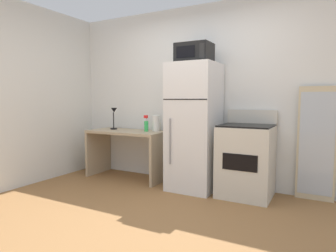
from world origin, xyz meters
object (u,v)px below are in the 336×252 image
desk_lamp (114,115)px  refrigerator (194,127)px  microwave (194,53)px  desk (127,144)px  spray_bottle (146,125)px  oven_range (246,160)px  leaning_mirror (316,144)px  paper_towel_roll (156,123)px

desk_lamp → refrigerator: refrigerator is taller
refrigerator → microwave: (0.00, -0.02, 0.99)m
desk → microwave: microwave is taller
desk → microwave: 1.76m
desk → spray_bottle: spray_bottle is taller
oven_range → leaning_mirror: bearing=17.9°
paper_towel_roll → microwave: 1.24m
leaning_mirror → desk: bearing=-174.6°
desk_lamp → microwave: bearing=-4.1°
microwave → oven_range: 1.56m
spray_bottle → refrigerator: bearing=-5.3°
spray_bottle → microwave: size_ratio=0.54×
refrigerator → leaning_mirror: size_ratio=1.23×
oven_range → spray_bottle: bearing=178.0°
paper_towel_roll → refrigerator: size_ratio=0.14×
refrigerator → paper_towel_roll: bearing=165.7°
microwave → leaning_mirror: microwave is taller
oven_range → desk: bearing=179.8°
desk → paper_towel_roll: bearing=19.8°
leaning_mirror → refrigerator: bearing=-169.5°
oven_range → paper_towel_roll: bearing=173.6°
microwave → oven_range: (0.71, 0.04, -1.39)m
desk_lamp → leaning_mirror: size_ratio=0.25×
desk → leaning_mirror: leaning_mirror is taller
paper_towel_roll → refrigerator: bearing=-14.3°
desk_lamp → paper_towel_roll: bearing=7.8°
paper_towel_roll → refrigerator: 0.75m
desk → leaning_mirror: 2.67m
microwave → oven_range: bearing=3.6°
desk_lamp → refrigerator: (1.46, -0.08, -0.13)m
spray_bottle → refrigerator: 0.84m
refrigerator → desk: bearing=178.6°
microwave → leaning_mirror: (1.50, 0.30, -1.15)m
desk_lamp → microwave: (1.46, -0.10, 0.86)m
spray_bottle → desk_lamp: bearing=179.4°
desk → desk_lamp: 0.55m
spray_bottle → oven_range: (1.54, -0.05, -0.38)m
microwave → paper_towel_roll: bearing=164.1°
spray_bottle → microwave: bearing=-6.8°
refrigerator → leaning_mirror: 1.53m
oven_range → leaning_mirror: (0.79, 0.26, 0.23)m
desk_lamp → oven_range: 2.23m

